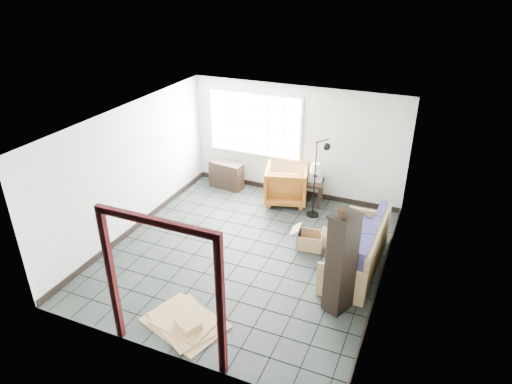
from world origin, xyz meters
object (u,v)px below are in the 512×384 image
at_px(tall_shelf, 341,262).
at_px(armchair, 286,183).
at_px(side_table, 312,185).
at_px(futon_sofa, 360,251).

bearing_deg(tall_shelf, armchair, 145.23).
relative_size(armchair, side_table, 1.63).
bearing_deg(side_table, tall_shelf, -66.37).
xyz_separation_m(armchair, side_table, (0.57, 0.12, -0.01)).
bearing_deg(tall_shelf, side_table, 136.36).
distance_m(armchair, tall_shelf, 3.72).
bearing_deg(armchair, futon_sofa, 122.21).
relative_size(futon_sofa, side_table, 3.67).
distance_m(side_table, tall_shelf, 3.56).
distance_m(armchair, side_table, 0.58).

